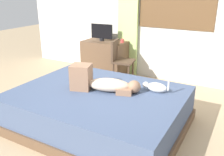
% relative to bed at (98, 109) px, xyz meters
% --- Properties ---
extents(ground_plane, '(16.00, 16.00, 0.00)m').
position_rel_bed_xyz_m(ground_plane, '(-0.01, -0.09, -0.25)').
color(ground_plane, tan).
extents(back_wall_with_window, '(6.40, 0.14, 2.90)m').
position_rel_bed_xyz_m(back_wall_with_window, '(0.00, 2.28, 1.21)').
color(back_wall_with_window, silver).
rests_on(back_wall_with_window, ground).
extents(bed, '(2.25, 1.74, 0.50)m').
position_rel_bed_xyz_m(bed, '(0.00, 0.00, 0.00)').
color(bed, brown).
rests_on(bed, ground).
extents(person_lying, '(0.93, 0.50, 0.34)m').
position_rel_bed_xyz_m(person_lying, '(0.01, 0.08, 0.37)').
color(person_lying, '#CCB299').
rests_on(person_lying, bed).
extents(cat, '(0.36, 0.12, 0.21)m').
position_rel_bed_xyz_m(cat, '(0.66, 0.38, 0.32)').
color(cat, silver).
rests_on(cat, bed).
extents(desk, '(0.90, 0.56, 0.74)m').
position_rel_bed_xyz_m(desk, '(-1.01, 1.88, 0.12)').
color(desk, brown).
rests_on(desk, ground).
extents(tv_monitor, '(0.48, 0.10, 0.35)m').
position_rel_bed_xyz_m(tv_monitor, '(-1.09, 1.88, 0.67)').
color(tv_monitor, black).
rests_on(tv_monitor, desk).
extents(cup, '(0.07, 0.07, 0.08)m').
position_rel_bed_xyz_m(cup, '(-0.63, 1.92, 0.53)').
color(cup, '#B23D38').
rests_on(cup, desk).
extents(chair_by_desk, '(0.44, 0.44, 0.86)m').
position_rel_bed_xyz_m(chair_by_desk, '(-0.49, 1.57, 0.26)').
color(chair_by_desk, '#4C3828').
rests_on(chair_by_desk, ground).
extents(curtain_left, '(0.44, 0.06, 2.54)m').
position_rel_bed_xyz_m(curtain_left, '(-0.62, 2.16, 1.02)').
color(curtain_left, '#ADCC75').
rests_on(curtain_left, ground).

